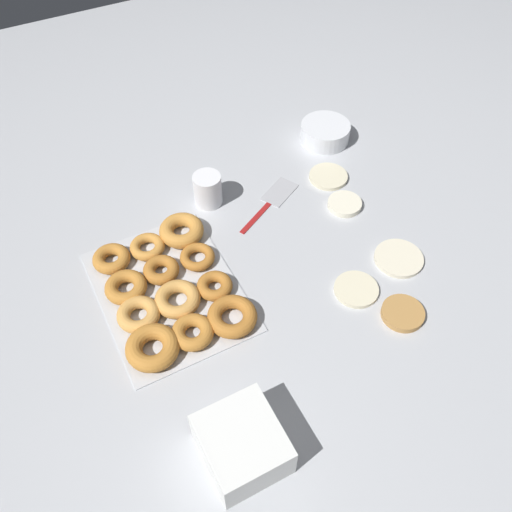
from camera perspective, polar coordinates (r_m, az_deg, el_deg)
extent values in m
plane|color=#B2B5BA|center=(1.33, 4.03, -0.56)|extent=(3.00, 3.00, 0.00)
cylinder|color=silver|center=(1.47, 9.31, 5.42)|extent=(0.09, 0.09, 0.02)
cylinder|color=beige|center=(1.37, 14.79, -0.24)|extent=(0.12, 0.12, 0.01)
cylinder|color=beige|center=(1.54, 7.62, 8.29)|extent=(0.11, 0.11, 0.01)
cylinder|color=#B27F42|center=(1.27, 15.18, -5.83)|extent=(0.10, 0.10, 0.02)
cylinder|color=beige|center=(1.29, 10.50, -3.47)|extent=(0.10, 0.10, 0.01)
cube|color=silver|center=(1.28, -9.17, -3.61)|extent=(0.41, 0.31, 0.01)
torus|color=#B7752D|center=(1.35, -14.97, -0.28)|extent=(0.09, 0.09, 0.03)
torus|color=#B7752D|center=(1.29, -13.54, -3.21)|extent=(0.10, 0.10, 0.03)
torus|color=#D19347|center=(1.24, -12.26, -6.03)|extent=(0.10, 0.10, 0.03)
torus|color=#B7752D|center=(1.18, -10.83, -9.44)|extent=(0.12, 0.12, 0.04)
torus|color=#C68438|center=(1.36, -11.37, 0.95)|extent=(0.09, 0.09, 0.02)
torus|color=#AD6B28|center=(1.30, -9.94, -1.45)|extent=(0.09, 0.09, 0.03)
torus|color=#D19347|center=(1.24, -8.25, -4.51)|extent=(0.10, 0.10, 0.03)
torus|color=#B7752D|center=(1.19, -6.68, -7.97)|extent=(0.09, 0.09, 0.03)
torus|color=#C68438|center=(1.37, -7.85, 2.68)|extent=(0.11, 0.11, 0.04)
torus|color=#AD6B28|center=(1.32, -6.19, -0.10)|extent=(0.09, 0.09, 0.02)
torus|color=#AD6B28|center=(1.26, -4.38, -3.15)|extent=(0.08, 0.08, 0.03)
torus|color=#AD6B28|center=(1.21, -2.52, -6.37)|extent=(0.11, 0.11, 0.03)
cylinder|color=white|center=(1.66, 7.28, 12.77)|extent=(0.15, 0.15, 0.05)
cube|color=white|center=(1.08, -1.45, -19.75)|extent=(0.15, 0.14, 0.03)
cube|color=white|center=(1.05, -1.48, -19.20)|extent=(0.15, 0.14, 0.03)
cube|color=white|center=(1.02, -1.52, -18.63)|extent=(0.15, 0.14, 0.03)
cylinder|color=white|center=(1.44, -5.11, 6.98)|extent=(0.07, 0.07, 0.09)
cube|color=maroon|center=(1.42, -0.02, 4.07)|extent=(0.07, 0.12, 0.01)
cube|color=#A8A8AD|center=(1.49, 2.51, 6.78)|extent=(0.10, 0.12, 0.01)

